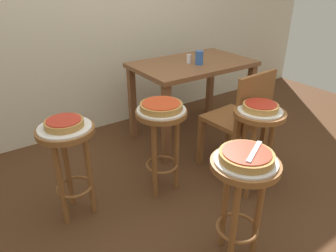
# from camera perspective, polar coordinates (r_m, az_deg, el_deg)

# --- Properties ---
(ground_plane) EXTENTS (6.00, 6.00, 0.00)m
(ground_plane) POSITION_cam_1_polar(r_m,az_deg,el_deg) (2.30, 5.48, -14.66)
(ground_plane) COLOR #4C2D19
(stool_foreground) EXTENTS (0.35, 0.35, 0.65)m
(stool_foreground) POSITION_cam_1_polar(r_m,az_deg,el_deg) (1.72, 13.21, -11.25)
(stool_foreground) COLOR brown
(stool_foreground) RESTS_ON ground_plane
(serving_plate_foreground) EXTENTS (0.32, 0.32, 0.01)m
(serving_plate_foreground) POSITION_cam_1_polar(r_m,az_deg,el_deg) (1.62, 13.87, -6.12)
(serving_plate_foreground) COLOR silver
(serving_plate_foreground) RESTS_ON stool_foreground
(pizza_foreground) EXTENTS (0.27, 0.27, 0.05)m
(pizza_foreground) POSITION_cam_1_polar(r_m,az_deg,el_deg) (1.61, 13.98, -5.26)
(pizza_foreground) COLOR #B78442
(pizza_foreground) RESTS_ON serving_plate_foreground
(stool_middle) EXTENTS (0.35, 0.35, 0.65)m
(stool_middle) POSITION_cam_1_polar(r_m,az_deg,el_deg) (2.29, 15.72, -1.45)
(stool_middle) COLOR brown
(stool_middle) RESTS_ON ground_plane
(serving_plate_middle) EXTENTS (0.30, 0.30, 0.01)m
(serving_plate_middle) POSITION_cam_1_polar(r_m,az_deg,el_deg) (2.22, 16.29, 2.73)
(serving_plate_middle) COLOR white
(serving_plate_middle) RESTS_ON stool_middle
(pizza_middle) EXTENTS (0.24, 0.24, 0.05)m
(pizza_middle) POSITION_cam_1_polar(r_m,az_deg,el_deg) (2.21, 16.38, 3.40)
(pizza_middle) COLOR tan
(pizza_middle) RESTS_ON serving_plate_middle
(stool_leftside) EXTENTS (0.35, 0.35, 0.65)m
(stool_leftside) POSITION_cam_1_polar(r_m,az_deg,el_deg) (2.22, -1.18, -1.38)
(stool_leftside) COLOR brown
(stool_leftside) RESTS_ON ground_plane
(serving_plate_leftside) EXTENTS (0.34, 0.34, 0.01)m
(serving_plate_leftside) POSITION_cam_1_polar(r_m,az_deg,el_deg) (2.14, -1.23, 2.95)
(serving_plate_leftside) COLOR white
(serving_plate_leftside) RESTS_ON stool_leftside
(pizza_leftside) EXTENTS (0.29, 0.29, 0.05)m
(pizza_leftside) POSITION_cam_1_polar(r_m,az_deg,el_deg) (2.13, -1.23, 3.66)
(pizza_leftside) COLOR #B78442
(pizza_leftside) RESTS_ON serving_plate_leftside
(stool_rear) EXTENTS (0.35, 0.35, 0.65)m
(stool_rear) POSITION_cam_1_polar(r_m,az_deg,el_deg) (2.08, -17.45, -4.73)
(stool_rear) COLOR brown
(stool_rear) RESTS_ON ground_plane
(serving_plate_rear) EXTENTS (0.32, 0.32, 0.01)m
(serving_plate_rear) POSITION_cam_1_polar(r_m,az_deg,el_deg) (2.00, -18.15, -0.23)
(serving_plate_rear) COLOR white
(serving_plate_rear) RESTS_ON stool_rear
(pizza_rear) EXTENTS (0.23, 0.23, 0.05)m
(pizza_rear) POSITION_cam_1_polar(r_m,az_deg,el_deg) (1.98, -18.27, 0.50)
(pizza_rear) COLOR #B78442
(pizza_rear) RESTS_ON serving_plate_rear
(dining_table) EXTENTS (1.09, 0.68, 0.74)m
(dining_table) POSITION_cam_1_polar(r_m,az_deg,el_deg) (3.00, 4.44, 9.33)
(dining_table) COLOR brown
(dining_table) RESTS_ON ground_plane
(cup_near_edge) EXTENTS (0.07, 0.07, 0.12)m
(cup_near_edge) POSITION_cam_1_polar(r_m,az_deg,el_deg) (2.88, 5.67, 12.18)
(cup_near_edge) COLOR #3360B2
(cup_near_edge) RESTS_ON dining_table
(condiment_shaker) EXTENTS (0.04, 0.04, 0.08)m
(condiment_shaker) POSITION_cam_1_polar(r_m,az_deg,el_deg) (2.92, 3.79, 12.02)
(condiment_shaker) COLOR white
(condiment_shaker) RESTS_ON dining_table
(wooden_chair) EXTENTS (0.43, 0.43, 0.85)m
(wooden_chair) POSITION_cam_1_polar(r_m,az_deg,el_deg) (2.53, 12.96, 1.44)
(wooden_chair) COLOR brown
(wooden_chair) RESTS_ON ground_plane
(pizza_server_knife) EXTENTS (0.21, 0.12, 0.01)m
(pizza_server_knife) POSITION_cam_1_polar(r_m,az_deg,el_deg) (1.60, 15.33, -4.41)
(pizza_server_knife) COLOR silver
(pizza_server_knife) RESTS_ON pizza_foreground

